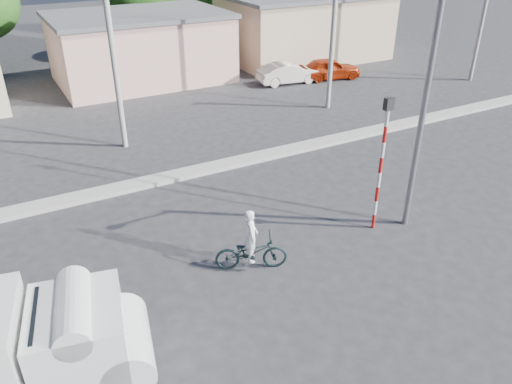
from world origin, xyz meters
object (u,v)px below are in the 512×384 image
cyclist (251,245)px  traffic_pole (382,155)px  car_cream (288,73)px  car_red (330,68)px  bicycle (251,252)px  streetlight (425,75)px

cyclist → traffic_pole: 4.83m
car_cream → car_red: 2.84m
bicycle → traffic_pole: size_ratio=0.47×
bicycle → streetlight: 7.01m
car_red → cyclist: bearing=149.4°
bicycle → car_red: bearing=-18.6°
bicycle → car_red: 20.26m
car_cream → car_red: size_ratio=0.99×
bicycle → car_red: (13.65, 14.97, 0.12)m
cyclist → bicycle: bearing=0.0°
traffic_pole → streetlight: 2.56m
bicycle → streetlight: size_ratio=0.23×
car_red → traffic_pole: size_ratio=0.89×
cyclist → car_red: size_ratio=0.41×
car_cream → traffic_pole: 16.78m
cyclist → car_red: bearing=-18.6°
traffic_pole → car_cream: bearing=67.6°
cyclist → streetlight: bearing=-69.5°
streetlight → car_cream: bearing=71.0°
car_cream → car_red: car_red is taller
car_cream → traffic_pole: traffic_pole is taller
cyclist → car_cream: (10.84, 15.40, -0.17)m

